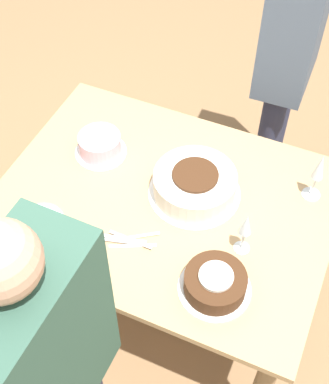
{
  "coord_description": "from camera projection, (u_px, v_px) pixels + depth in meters",
  "views": [
    {
      "loc": [
        0.51,
        -1.16,
        2.37
      ],
      "look_at": [
        0.0,
        0.0,
        0.81
      ],
      "focal_mm": 50.0,
      "sensor_mm": 36.0,
      "label": 1
    }
  ],
  "objects": [
    {
      "name": "ground_plane",
      "position": [
        165.0,
        295.0,
        2.63
      ],
      "size": [
        12.0,
        12.0,
        0.0
      ],
      "primitive_type": "plane",
      "color": "#8E6B47"
    },
    {
      "name": "dining_table",
      "position": [
        165.0,
        219.0,
        2.14
      ],
      "size": [
        1.28,
        0.96,
        0.76
      ],
      "color": "tan",
      "rests_on": "ground_plane"
    },
    {
      "name": "cake_center_white",
      "position": [
        195.0,
        184.0,
        2.03
      ],
      "size": [
        0.36,
        0.36,
        0.11
      ],
      "color": "white",
      "rests_on": "dining_table"
    },
    {
      "name": "cake_front_chocolate",
      "position": [
        215.0,
        283.0,
        1.77
      ],
      "size": [
        0.25,
        0.25,
        0.09
      ],
      "color": "white",
      "rests_on": "dining_table"
    },
    {
      "name": "cake_back_decorated",
      "position": [
        100.0,
        145.0,
        2.17
      ],
      "size": [
        0.21,
        0.21,
        0.09
      ],
      "color": "white",
      "rests_on": "dining_table"
    },
    {
      "name": "wine_glass_near",
      "position": [
        246.0,
        227.0,
        1.8
      ],
      "size": [
        0.06,
        0.06,
        0.2
      ],
      "color": "silver",
      "rests_on": "dining_table"
    },
    {
      "name": "wine_glass_far",
      "position": [
        319.0,
        170.0,
        1.95
      ],
      "size": [
        0.07,
        0.07,
        0.22
      ],
      "color": "silver",
      "rests_on": "dining_table"
    },
    {
      "name": "dessert_plate_left",
      "position": [
        41.0,
        222.0,
        1.98
      ],
      "size": [
        0.18,
        0.18,
        0.01
      ],
      "color": "silver",
      "rests_on": "dining_table"
    },
    {
      "name": "fork_pile",
      "position": [
        128.0,
        240.0,
        1.92
      ],
      "size": [
        0.22,
        0.13,
        0.01
      ],
      "color": "silver",
      "rests_on": "dining_table"
    },
    {
      "name": "person_cutting",
      "position": [
        47.0,
        365.0,
        1.45
      ],
      "size": [
        0.23,
        0.4,
        1.56
      ],
      "rotation": [
        0.0,
        0.0,
        1.55
      ],
      "color": "#2D334C",
      "rests_on": "ground_plane"
    },
    {
      "name": "person_watching",
      "position": [
        292.0,
        42.0,
        2.31
      ],
      "size": [
        0.23,
        0.41,
        1.63
      ],
      "rotation": [
        0.0,
        0.0,
        -1.54
      ],
      "color": "#2D334C",
      "rests_on": "ground_plane"
    }
  ]
}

